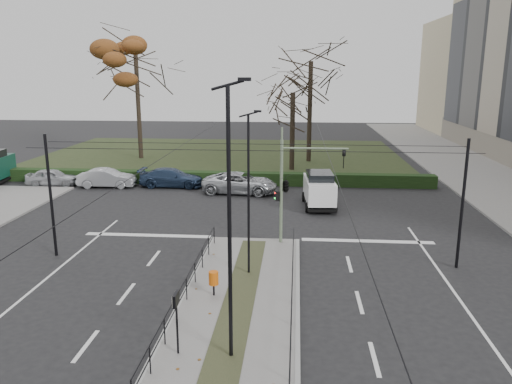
# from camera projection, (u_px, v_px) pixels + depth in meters

# --- Properties ---
(ground) EXTENTS (140.00, 140.00, 0.00)m
(ground) POSITION_uv_depth(u_px,v_px,m) (246.00, 278.00, 21.91)
(ground) COLOR black
(ground) RESTS_ON ground
(median_island) EXTENTS (4.40, 15.00, 0.14)m
(median_island) POSITION_uv_depth(u_px,v_px,m) (239.00, 302.00, 19.47)
(median_island) COLOR slate
(median_island) RESTS_ON ground
(sidewalk_east) EXTENTS (8.00, 90.00, 0.14)m
(sidewalk_east) POSITION_uv_depth(u_px,v_px,m) (486.00, 179.00, 41.78)
(sidewalk_east) COLOR slate
(sidewalk_east) RESTS_ON ground
(park) EXTENTS (38.00, 26.00, 0.10)m
(park) POSITION_uv_depth(u_px,v_px,m) (220.00, 156.00, 53.37)
(park) COLOR #253118
(park) RESTS_ON ground
(hedge) EXTENTS (38.00, 1.00, 1.00)m
(hedge) POSITION_uv_depth(u_px,v_px,m) (195.00, 177.00, 40.29)
(hedge) COLOR black
(hedge) RESTS_ON ground
(median_railing) EXTENTS (4.14, 13.24, 0.92)m
(median_railing) POSITION_uv_depth(u_px,v_px,m) (239.00, 281.00, 19.16)
(median_railing) COLOR black
(median_railing) RESTS_ON median_island
(catenary) EXTENTS (20.00, 34.00, 6.00)m
(catenary) POSITION_uv_depth(u_px,v_px,m) (249.00, 194.00, 22.67)
(catenary) COLOR black
(catenary) RESTS_ON ground
(traffic_light) EXTENTS (3.71, 2.05, 5.37)m
(traffic_light) POSITION_uv_depth(u_px,v_px,m) (288.00, 184.00, 25.36)
(traffic_light) COLOR slate
(traffic_light) RESTS_ON median_island
(litter_bin) EXTENTS (0.39, 0.39, 1.00)m
(litter_bin) POSITION_uv_depth(u_px,v_px,m) (214.00, 278.00, 19.73)
(litter_bin) COLOR black
(litter_bin) RESTS_ON median_island
(info_panel) EXTENTS (0.12, 0.54, 2.06)m
(info_panel) POSITION_uv_depth(u_px,v_px,m) (176.00, 306.00, 15.42)
(info_panel) COLOR black
(info_panel) RESTS_ON median_island
(streetlamp_median_near) EXTENTS (0.71, 0.15, 8.53)m
(streetlamp_median_near) POSITION_uv_depth(u_px,v_px,m) (230.00, 224.00, 14.65)
(streetlamp_median_near) COLOR black
(streetlamp_median_near) RESTS_ON median_island
(streetlamp_median_far) EXTENTS (0.60, 0.12, 7.15)m
(streetlamp_median_far) POSITION_uv_depth(u_px,v_px,m) (249.00, 193.00, 21.27)
(streetlamp_median_far) COLOR black
(streetlamp_median_far) RESTS_ON median_island
(parked_car_first) EXTENTS (4.15, 2.05, 1.36)m
(parked_car_first) POSITION_uv_depth(u_px,v_px,m) (52.00, 177.00, 39.50)
(parked_car_first) COLOR #A6A9AE
(parked_car_first) RESTS_ON ground
(parked_car_second) EXTENTS (4.52, 1.85, 1.46)m
(parked_car_second) POSITION_uv_depth(u_px,v_px,m) (107.00, 178.00, 38.98)
(parked_car_second) COLOR #A6A9AE
(parked_car_second) RESTS_ON ground
(parked_car_third) EXTENTS (5.03, 2.06, 1.46)m
(parked_car_third) POSITION_uv_depth(u_px,v_px,m) (172.00, 178.00, 39.13)
(parked_car_third) COLOR #20314C
(parked_car_third) RESTS_ON ground
(parked_car_fourth) EXTENTS (5.73, 2.98, 1.54)m
(parked_car_fourth) POSITION_uv_depth(u_px,v_px,m) (240.00, 183.00, 37.08)
(parked_car_fourth) COLOR #A6A9AE
(parked_car_fourth) RESTS_ON ground
(white_van) EXTENTS (2.25, 4.48, 2.35)m
(white_van) POSITION_uv_depth(u_px,v_px,m) (319.00, 189.00, 33.21)
(white_van) COLOR white
(white_van) RESTS_ON ground
(rust_tree) EXTENTS (9.99, 9.99, 13.61)m
(rust_tree) POSITION_uv_depth(u_px,v_px,m) (136.00, 55.00, 49.48)
(rust_tree) COLOR black
(rust_tree) RESTS_ON park
(bare_tree_center) EXTENTS (8.11, 8.11, 12.90)m
(bare_tree_center) POSITION_uv_depth(u_px,v_px,m) (311.00, 69.00, 47.95)
(bare_tree_center) COLOR black
(bare_tree_center) RESTS_ON park
(bare_tree_near) EXTENTS (5.96, 5.96, 9.21)m
(bare_tree_near) POSITION_uv_depth(u_px,v_px,m) (293.00, 98.00, 44.24)
(bare_tree_near) COLOR black
(bare_tree_near) RESTS_ON park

